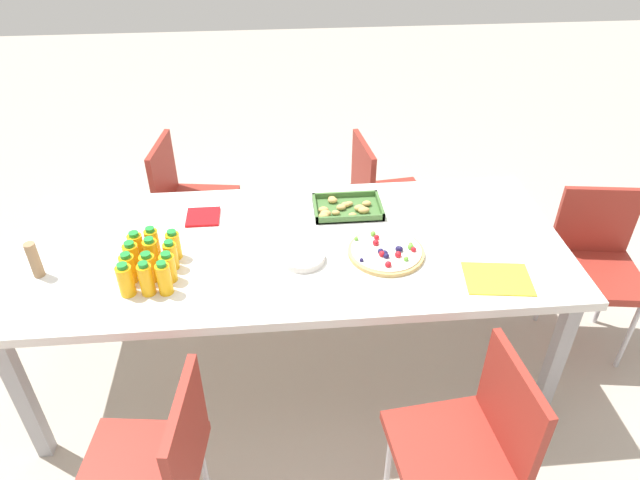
# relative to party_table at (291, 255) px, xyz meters

# --- Properties ---
(ground_plane) EXTENTS (12.00, 12.00, 0.00)m
(ground_plane) POSITION_rel_party_table_xyz_m (0.00, 0.00, -0.69)
(ground_plane) COLOR #B2A899
(party_table) EXTENTS (2.37, 0.97, 0.75)m
(party_table) POSITION_rel_party_table_xyz_m (0.00, 0.00, 0.00)
(party_table) COLOR silver
(party_table) RESTS_ON ground_plane
(chair_end) EXTENTS (0.45, 0.45, 0.83)m
(chair_end) POSITION_rel_party_table_xyz_m (1.49, 0.09, -0.19)
(chair_end) COLOR maroon
(chair_end) RESTS_ON ground_plane
(chair_far_right) EXTENTS (0.45, 0.45, 0.83)m
(chair_far_right) POSITION_rel_party_table_xyz_m (0.55, 0.80, -0.19)
(chair_far_right) COLOR maroon
(chair_far_right) RESTS_ON ground_plane
(chair_far_left) EXTENTS (0.45, 0.45, 0.83)m
(chair_far_left) POSITION_rel_party_table_xyz_m (-0.56, 0.86, -0.19)
(chair_far_left) COLOR maroon
(chair_far_left) RESTS_ON ground_plane
(chair_near_right) EXTENTS (0.44, 0.44, 0.83)m
(chair_near_right) POSITION_rel_party_table_xyz_m (0.58, -0.86, -0.19)
(chair_near_right) COLOR maroon
(chair_near_right) RESTS_ON ground_plane
(chair_near_left) EXTENTS (0.45, 0.45, 0.83)m
(chair_near_left) POSITION_rel_party_table_xyz_m (-0.49, -0.86, -0.19)
(chair_near_left) COLOR maroon
(chair_near_left) RESTS_ON ground_plane
(juice_bottle_0) EXTENTS (0.06, 0.06, 0.14)m
(juice_bottle_0) POSITION_rel_party_table_xyz_m (-0.64, -0.27, 0.12)
(juice_bottle_0) COLOR #F9AF14
(juice_bottle_0) RESTS_ON party_table
(juice_bottle_1) EXTENTS (0.06, 0.06, 0.15)m
(juice_bottle_1) POSITION_rel_party_table_xyz_m (-0.56, -0.27, 0.13)
(juice_bottle_1) COLOR #F8AB14
(juice_bottle_1) RESTS_ON party_table
(juice_bottle_2) EXTENTS (0.06, 0.06, 0.15)m
(juice_bottle_2) POSITION_rel_party_table_xyz_m (-0.49, -0.27, 0.13)
(juice_bottle_2) COLOR #FAAC14
(juice_bottle_2) RESTS_ON party_table
(juice_bottle_3) EXTENTS (0.06, 0.06, 0.13)m
(juice_bottle_3) POSITION_rel_party_table_xyz_m (-0.64, -0.19, 0.12)
(juice_bottle_3) COLOR #F9AB14
(juice_bottle_3) RESTS_ON party_table
(juice_bottle_4) EXTENTS (0.06, 0.06, 0.13)m
(juice_bottle_4) POSITION_rel_party_table_xyz_m (-0.57, -0.19, 0.12)
(juice_bottle_4) COLOR #FBAB14
(juice_bottle_4) RESTS_ON party_table
(juice_bottle_5) EXTENTS (0.06, 0.06, 0.13)m
(juice_bottle_5) POSITION_rel_party_table_xyz_m (-0.49, -0.20, 0.12)
(juice_bottle_5) COLOR #FAAF14
(juice_bottle_5) RESTS_ON party_table
(juice_bottle_6) EXTENTS (0.06, 0.06, 0.13)m
(juice_bottle_6) POSITION_rel_party_table_xyz_m (-0.64, -0.12, 0.12)
(juice_bottle_6) COLOR #FAAC14
(juice_bottle_6) RESTS_ON party_table
(juice_bottle_7) EXTENTS (0.06, 0.06, 0.15)m
(juice_bottle_7) POSITION_rel_party_table_xyz_m (-0.56, -0.12, 0.13)
(juice_bottle_7) COLOR #F9AB14
(juice_bottle_7) RESTS_ON party_table
(juice_bottle_8) EXTENTS (0.05, 0.05, 0.13)m
(juice_bottle_8) POSITION_rel_party_table_xyz_m (-0.49, -0.12, 0.12)
(juice_bottle_8) COLOR #F8AD14
(juice_bottle_8) RESTS_ON party_table
(juice_bottle_9) EXTENTS (0.06, 0.06, 0.13)m
(juice_bottle_9) POSITION_rel_party_table_xyz_m (-0.64, -0.05, 0.12)
(juice_bottle_9) COLOR #F9AC14
(juice_bottle_9) RESTS_ON party_table
(juice_bottle_10) EXTENTS (0.06, 0.06, 0.15)m
(juice_bottle_10) POSITION_rel_party_table_xyz_m (-0.57, -0.04, 0.13)
(juice_bottle_10) COLOR #F8AD14
(juice_bottle_10) RESTS_ON party_table
(juice_bottle_11) EXTENTS (0.06, 0.06, 0.13)m
(juice_bottle_11) POSITION_rel_party_table_xyz_m (-0.48, -0.05, 0.12)
(juice_bottle_11) COLOR #FAAC14
(juice_bottle_11) RESTS_ON party_table
(fruit_pizza) EXTENTS (0.32, 0.32, 0.05)m
(fruit_pizza) POSITION_rel_party_table_xyz_m (0.40, -0.11, 0.07)
(fruit_pizza) COLOR tan
(fruit_pizza) RESTS_ON party_table
(snack_tray) EXTENTS (0.32, 0.22, 0.04)m
(snack_tray) POSITION_rel_party_table_xyz_m (0.27, 0.24, 0.07)
(snack_tray) COLOR #477238
(snack_tray) RESTS_ON party_table
(plate_stack) EXTENTS (0.18, 0.18, 0.03)m
(plate_stack) POSITION_rel_party_table_xyz_m (0.04, -0.12, 0.07)
(plate_stack) COLOR silver
(plate_stack) RESTS_ON party_table
(napkin_stack) EXTENTS (0.15, 0.15, 0.01)m
(napkin_stack) POSITION_rel_party_table_xyz_m (-0.39, 0.24, 0.06)
(napkin_stack) COLOR red
(napkin_stack) RESTS_ON party_table
(cardboard_tube) EXTENTS (0.04, 0.04, 0.16)m
(cardboard_tube) POSITION_rel_party_table_xyz_m (-1.02, -0.12, 0.14)
(cardboard_tube) COLOR #9E7A56
(cardboard_tube) RESTS_ON party_table
(paper_folder) EXTENTS (0.28, 0.23, 0.01)m
(paper_folder) POSITION_rel_party_table_xyz_m (0.81, -0.31, 0.06)
(paper_folder) COLOR yellow
(paper_folder) RESTS_ON party_table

